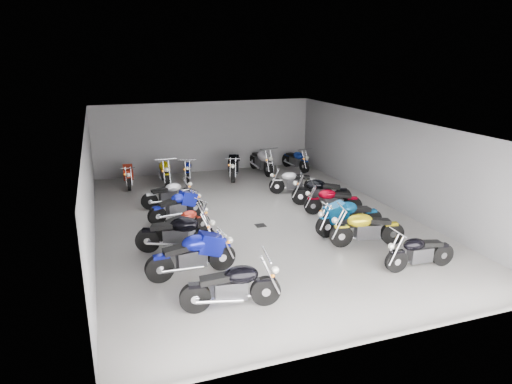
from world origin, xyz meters
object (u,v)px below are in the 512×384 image
motorcycle_back_f (296,160)px  motorcycle_left_f (169,194)px  motorcycle_right_a (419,252)px  motorcycle_back_e (261,161)px  motorcycle_left_a (232,286)px  motorcycle_left_b (192,255)px  motorcycle_right_e (321,192)px  drain_grate (260,225)px  motorcycle_back_c (188,170)px  motorcycle_right_d (332,201)px  motorcycle_back_a (128,174)px  motorcycle_back_d (235,166)px  motorcycle_left_d (184,223)px  motorcycle_right_b (366,228)px  motorcycle_right_f (294,182)px  motorcycle_left_e (177,206)px  motorcycle_back_b (164,171)px  motorcycle_right_c (349,217)px  motorcycle_left_c (177,233)px

motorcycle_back_f → motorcycle_left_f: bearing=16.4°
motorcycle_right_a → motorcycle_back_e: size_ratio=0.84×
motorcycle_left_a → motorcycle_left_b: bearing=-156.8°
motorcycle_right_a → motorcycle_right_e: (-0.06, 5.38, 0.05)m
drain_grate → motorcycle_left_a: (-2.22, -4.45, 0.52)m
motorcycle_left_f → motorcycle_back_c: (1.34, 3.36, -0.01)m
motorcycle_back_e → motorcycle_back_f: size_ratio=1.16×
motorcycle_right_d → motorcycle_back_a: size_ratio=0.93×
motorcycle_back_d → motorcycle_back_f: (3.13, 0.45, -0.07)m
motorcycle_right_a → motorcycle_back_d: size_ratio=0.89×
motorcycle_left_d → motorcycle_right_d: bearing=71.6°
motorcycle_left_d → motorcycle_back_f: size_ratio=0.87×
motorcycle_back_e → motorcycle_left_d: bearing=49.4°
motorcycle_right_b → motorcycle_right_e: (0.42, 3.66, -0.00)m
motorcycle_right_d → motorcycle_right_f: motorcycle_right_f is taller
motorcycle_back_f → motorcycle_back_e: bearing=-11.9°
drain_grate → motorcycle_back_d: (0.88, 5.87, 0.55)m
motorcycle_right_b → motorcycle_right_f: size_ratio=1.12×
motorcycle_left_e → motorcycle_back_b: 4.54m
motorcycle_left_e → motorcycle_back_e: (4.71, 4.95, 0.08)m
motorcycle_right_c → motorcycle_back_d: (-1.42, 7.39, 0.02)m
motorcycle_right_f → motorcycle_right_c: bearing=-163.9°
motorcycle_back_e → motorcycle_right_b: bearing=85.8°
motorcycle_back_c → motorcycle_left_d: bearing=89.5°
motorcycle_left_c → motorcycle_back_f: motorcycle_left_c is taller
motorcycle_right_c → motorcycle_back_f: 8.02m
motorcycle_right_c → motorcycle_back_f: motorcycle_right_c is taller
motorcycle_left_f → motorcycle_back_b: bearing=164.9°
motorcycle_back_e → motorcycle_right_e: bearing=90.6°
motorcycle_right_e → motorcycle_right_f: bearing=36.1°
motorcycle_left_c → motorcycle_back_a: motorcycle_left_c is taller
motorcycle_back_d → motorcycle_right_e: bearing=132.8°
motorcycle_left_e → motorcycle_right_d: motorcycle_left_e is taller
motorcycle_right_d → motorcycle_right_e: bearing=15.2°
motorcycle_left_d → motorcycle_back_e: (4.75, 6.49, 0.12)m
motorcycle_left_c → motorcycle_back_b: 7.07m
motorcycle_right_c → motorcycle_right_e: (0.44, 2.72, -0.02)m
motorcycle_right_a → motorcycle_back_c: 11.13m
motorcycle_left_a → motorcycle_left_f: size_ratio=1.13×
motorcycle_left_f → motorcycle_back_f: (6.47, 3.44, 0.03)m
motorcycle_back_e → motorcycle_left_e: bearing=42.1°
motorcycle_right_d → motorcycle_back_c: (-3.81, 5.99, -0.02)m
motorcycle_left_c → motorcycle_left_f: 4.03m
motorcycle_right_b → motorcycle_back_f: motorcycle_right_b is taller
motorcycle_left_d → motorcycle_back_a: (-1.19, 6.22, 0.05)m
motorcycle_back_f → motorcycle_left_c: bearing=35.9°
motorcycle_right_e → motorcycle_back_f: size_ratio=1.00×
motorcycle_left_e → motorcycle_right_b: size_ratio=0.89×
motorcycle_right_b → motorcycle_right_d: size_ratio=1.12×
motorcycle_left_d → motorcycle_back_f: motorcycle_back_f is taller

